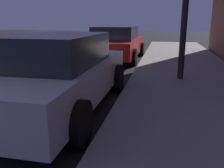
% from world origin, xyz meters
% --- Properties ---
extents(car_silver, '(2.12, 4.38, 1.43)m').
position_xyz_m(car_silver, '(2.85, 3.78, 0.71)').
color(car_silver, '#B7B7BF').
rests_on(car_silver, ground).
extents(car_red, '(2.17, 4.40, 1.43)m').
position_xyz_m(car_red, '(2.85, 9.99, 0.71)').
color(car_red, maroon).
rests_on(car_red, ground).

